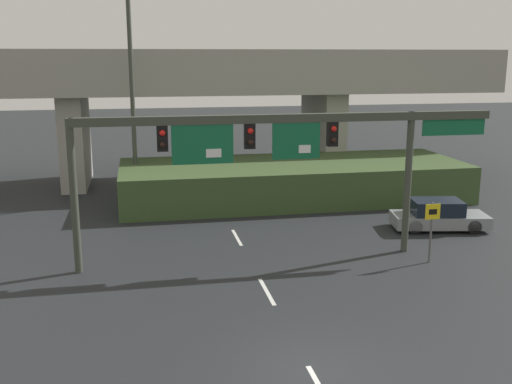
{
  "coord_description": "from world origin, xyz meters",
  "views": [
    {
      "loc": [
        -4.04,
        -13.59,
        7.86
      ],
      "look_at": [
        0.0,
        7.07,
        3.06
      ],
      "focal_mm": 42.0,
      "sensor_mm": 36.0,
      "label": 1
    }
  ],
  "objects_px": {
    "parked_sedan_near_right": "(438,216)",
    "highway_light_pole_near": "(131,74)",
    "speed_limit_sign": "(432,224)",
    "signal_gantry": "(276,142)"
  },
  "relations": [
    {
      "from": "parked_sedan_near_right",
      "to": "highway_light_pole_near",
      "type": "bearing_deg",
      "value": 158.13
    },
    {
      "from": "highway_light_pole_near",
      "to": "speed_limit_sign",
      "type": "bearing_deg",
      "value": -48.86
    },
    {
      "from": "signal_gantry",
      "to": "speed_limit_sign",
      "type": "bearing_deg",
      "value": -14.3
    },
    {
      "from": "speed_limit_sign",
      "to": "signal_gantry",
      "type": "bearing_deg",
      "value": 165.7
    },
    {
      "from": "speed_limit_sign",
      "to": "parked_sedan_near_right",
      "type": "xyz_separation_m",
      "value": [
        2.55,
        4.2,
        -0.92
      ]
    },
    {
      "from": "speed_limit_sign",
      "to": "highway_light_pole_near",
      "type": "bearing_deg",
      "value": 131.14
    },
    {
      "from": "speed_limit_sign",
      "to": "parked_sedan_near_right",
      "type": "relative_size",
      "value": 0.53
    },
    {
      "from": "signal_gantry",
      "to": "parked_sedan_near_right",
      "type": "xyz_separation_m",
      "value": [
        8.36,
        2.72,
        -4.03
      ]
    },
    {
      "from": "parked_sedan_near_right",
      "to": "speed_limit_sign",
      "type": "bearing_deg",
      "value": -111.05
    },
    {
      "from": "highway_light_pole_near",
      "to": "parked_sedan_near_right",
      "type": "xyz_separation_m",
      "value": [
        13.71,
        -8.58,
        -6.28
      ]
    }
  ]
}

